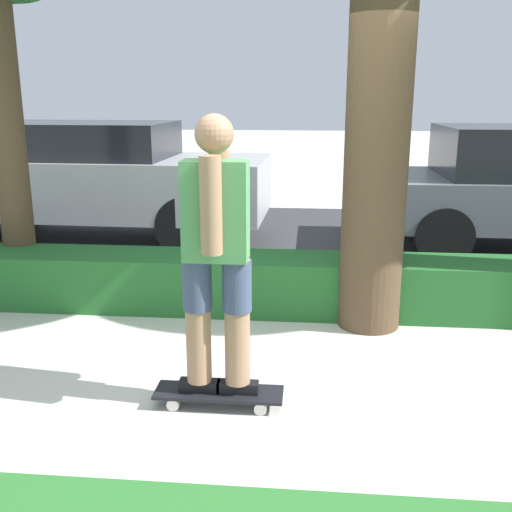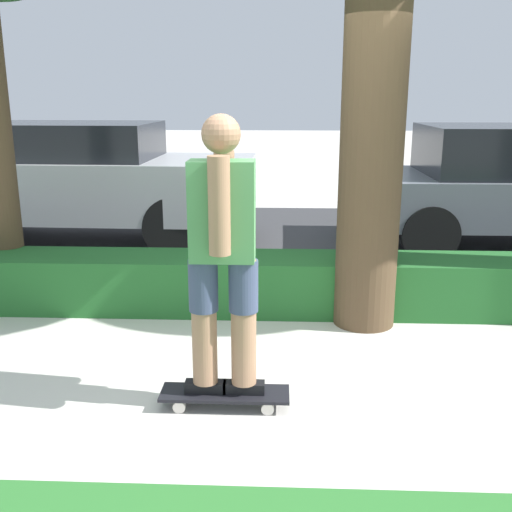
{
  "view_description": "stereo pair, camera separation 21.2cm",
  "coord_description": "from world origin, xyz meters",
  "px_view_note": "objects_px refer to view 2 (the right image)",
  "views": [
    {
      "loc": [
        0.28,
        -3.59,
        1.92
      ],
      "look_at": [
        -0.11,
        0.6,
        0.78
      ],
      "focal_mm": 42.0,
      "sensor_mm": 36.0,
      "label": 1
    },
    {
      "loc": [
        0.07,
        -3.6,
        1.92
      ],
      "look_at": [
        -0.11,
        0.6,
        0.78
      ],
      "focal_mm": 42.0,
      "sensor_mm": 36.0,
      "label": 2
    }
  ],
  "objects_px": {
    "skateboard": "(225,395)",
    "parked_car_middle": "(510,185)",
    "parked_car_front": "(72,179)",
    "skater_person": "(223,252)"
  },
  "relations": [
    {
      "from": "skateboard",
      "to": "parked_car_middle",
      "type": "xyz_separation_m",
      "value": [
        3.28,
        4.38,
        0.72
      ]
    },
    {
      "from": "skateboard",
      "to": "parked_car_front",
      "type": "bearing_deg",
      "value": 119.05
    },
    {
      "from": "parked_car_front",
      "to": "parked_car_middle",
      "type": "bearing_deg",
      "value": 1.94
    },
    {
      "from": "parked_car_front",
      "to": "parked_car_middle",
      "type": "xyz_separation_m",
      "value": [
        5.68,
        0.05,
        -0.05
      ]
    },
    {
      "from": "skater_person",
      "to": "parked_car_middle",
      "type": "relative_size",
      "value": 0.43
    },
    {
      "from": "parked_car_front",
      "to": "skater_person",
      "type": "bearing_deg",
      "value": -59.49
    },
    {
      "from": "parked_car_front",
      "to": "skateboard",
      "type": "bearing_deg",
      "value": -59.49
    },
    {
      "from": "skater_person",
      "to": "parked_car_middle",
      "type": "height_order",
      "value": "skater_person"
    },
    {
      "from": "skateboard",
      "to": "parked_car_front",
      "type": "relative_size",
      "value": 0.17
    },
    {
      "from": "skater_person",
      "to": "parked_car_front",
      "type": "distance_m",
      "value": 4.96
    }
  ]
}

